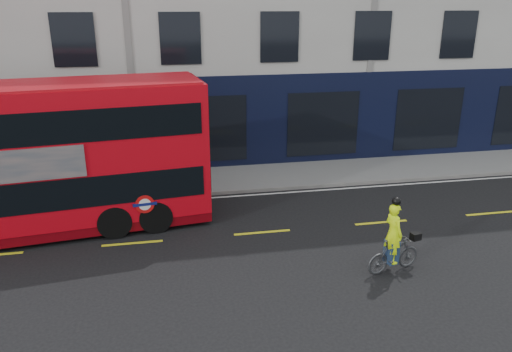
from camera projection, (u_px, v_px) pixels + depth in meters
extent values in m
plane|color=black|center=(130.00, 268.00, 13.64)|extent=(120.00, 120.00, 0.00)
cube|color=slate|center=(138.00, 185.00, 19.64)|extent=(60.00, 3.00, 0.12)
cube|color=slate|center=(136.00, 198.00, 18.25)|extent=(60.00, 0.12, 0.13)
cube|color=black|center=(135.00, 128.00, 20.36)|extent=(50.00, 0.08, 4.00)
cube|color=silver|center=(136.00, 203.00, 17.99)|extent=(58.00, 0.10, 0.01)
cube|color=red|center=(12.00, 156.00, 14.86)|extent=(11.69, 3.99, 4.11)
cube|color=#67040A|center=(24.00, 224.00, 15.60)|extent=(11.68, 3.94, 0.31)
cube|color=black|center=(17.00, 185.00, 15.16)|extent=(11.24, 3.97, 0.94)
cube|color=black|center=(6.00, 121.00, 14.50)|extent=(11.24, 3.97, 0.94)
cube|color=#A90B15|center=(0.00, 87.00, 14.16)|extent=(11.45, 3.86, 0.08)
cube|color=black|center=(203.00, 167.00, 16.82)|extent=(0.33, 2.33, 0.94)
cube|color=black|center=(201.00, 109.00, 16.15)|extent=(0.33, 2.33, 0.94)
cylinder|color=red|center=(145.00, 204.00, 15.21)|extent=(0.58, 0.09, 0.58)
cylinder|color=white|center=(145.00, 204.00, 15.20)|extent=(0.37, 0.07, 0.37)
cube|color=#0C1459|center=(145.00, 204.00, 15.20)|extent=(0.73, 0.11, 0.09)
cylinder|color=black|center=(151.00, 203.00, 16.67)|extent=(1.36, 2.76, 1.04)
cylinder|color=black|center=(113.00, 207.00, 16.31)|extent=(1.36, 2.76, 1.04)
imported|color=#444649|center=(394.00, 255.00, 13.35)|extent=(1.69, 0.81, 0.98)
imported|color=#CBF60B|center=(393.00, 233.00, 13.10)|extent=(0.52, 0.68, 1.65)
cube|color=black|center=(416.00, 236.00, 13.48)|extent=(0.30, 0.25, 0.20)
cube|color=navy|center=(391.00, 252.00, 13.28)|extent=(0.35, 0.40, 0.64)
sphere|color=black|center=(396.00, 201.00, 12.80)|extent=(0.24, 0.24, 0.24)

